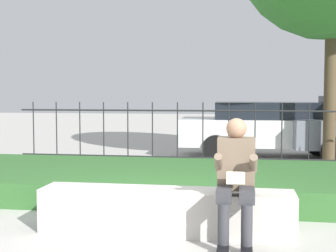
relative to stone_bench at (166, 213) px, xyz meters
name	(u,v)px	position (x,y,z in m)	size (l,w,h in m)	color
ground_plane	(149,232)	(-0.18, 0.00, -0.22)	(60.00, 60.00, 0.00)	#B2AFA8
stone_bench	(166,213)	(0.00, 0.00, 0.00)	(2.78, 0.48, 0.48)	beige
person_seated_reader	(236,176)	(0.76, -0.28, 0.49)	(0.42, 0.73, 1.28)	black
grass_berm	(176,181)	(-0.18, 2.11, -0.04)	(9.04, 2.81, 0.35)	#33662D
iron_fence	(190,135)	(-0.18, 4.12, 0.50)	(7.04, 0.03, 1.36)	#232326
car_parked_center	(273,128)	(1.56, 6.47, 0.50)	(4.52, 1.94, 1.33)	silver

